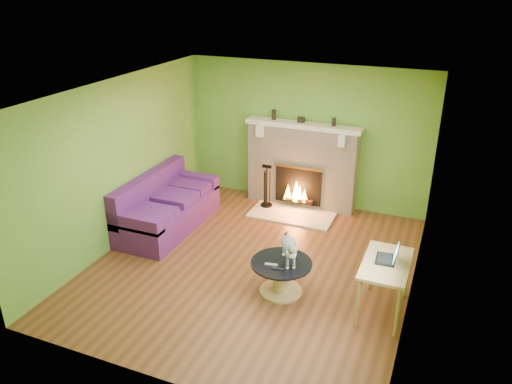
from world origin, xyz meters
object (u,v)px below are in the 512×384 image
sofa (165,207)px  coffee_table (281,275)px  cat (289,248)px  desk (386,268)px

sofa → coffee_table: 2.70m
cat → coffee_table: bearing=-176.0°
coffee_table → cat: bearing=32.0°
sofa → cat: size_ratio=3.08×
desk → cat: 1.26m
sofa → desk: 3.94m
sofa → cat: (2.55, -1.02, 0.32)m
coffee_table → cat: (0.08, 0.05, 0.41)m
desk → cat: cat is taller
sofa → coffee_table: bearing=-23.4°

